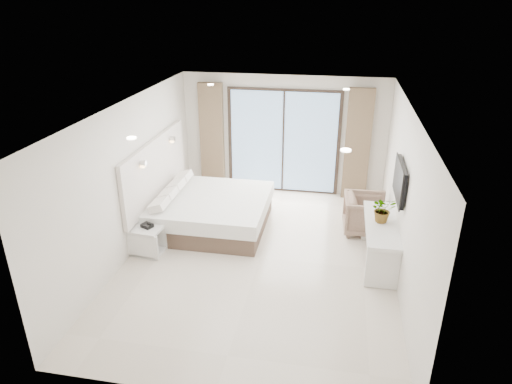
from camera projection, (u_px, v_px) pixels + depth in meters
ground at (260, 258)px, 8.10m from camera, size 6.20×6.20×0.00m
room_shell at (258, 157)px, 8.27m from camera, size 4.62×6.22×2.72m
bed at (210, 211)px, 9.08m from camera, size 2.23×2.13×0.76m
nightstand at (147, 240)px, 8.15m from camera, size 0.60×0.51×0.50m
phone at (147, 226)px, 8.06m from camera, size 0.24×0.21×0.06m
console_desk at (381, 233)px, 7.74m from camera, size 0.54×1.72×0.77m
plant at (383, 212)px, 7.64m from camera, size 0.52×0.55×0.35m
armchair at (366, 212)px, 8.83m from camera, size 0.79×0.84×0.83m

